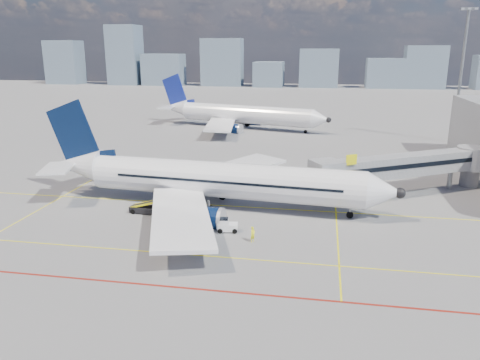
% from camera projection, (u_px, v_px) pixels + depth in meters
% --- Properties ---
extents(ground, '(420.00, 420.00, 0.00)m').
position_uv_depth(ground, '(199.00, 230.00, 48.25)').
color(ground, gray).
rests_on(ground, ground).
extents(apron_markings, '(90.00, 35.12, 0.01)m').
position_uv_depth(apron_markings, '(183.00, 245.00, 44.64)').
color(apron_markings, '#FAF10D').
rests_on(apron_markings, ground).
extents(jet_bridge, '(23.55, 15.78, 6.30)m').
position_uv_depth(jet_bridge, '(412.00, 165.00, 59.32)').
color(jet_bridge, '#9B9DA3').
rests_on(jet_bridge, ground).
extents(floodlight_mast_ne, '(3.20, 0.61, 25.45)m').
position_uv_depth(floodlight_mast_ne, '(461.00, 72.00, 90.32)').
color(floodlight_mast_ne, gray).
rests_on(floodlight_mast_ne, ground).
extents(distant_skyline, '(254.55, 15.85, 29.52)m').
position_uv_depth(distant_skyline, '(266.00, 65.00, 228.36)').
color(distant_skyline, slate).
rests_on(distant_skyline, ground).
extents(main_aircraft, '(43.06, 37.47, 12.58)m').
position_uv_depth(main_aircraft, '(209.00, 180.00, 54.83)').
color(main_aircraft, white).
rests_on(main_aircraft, ground).
extents(second_aircraft, '(42.42, 36.29, 12.64)m').
position_uv_depth(second_aircraft, '(239.00, 114.00, 109.30)').
color(second_aircraft, white).
rests_on(second_aircraft, ground).
extents(baggage_tug, '(2.18, 1.49, 1.42)m').
position_uv_depth(baggage_tug, '(227.00, 225.00, 47.64)').
color(baggage_tug, white).
rests_on(baggage_tug, ground).
extents(cargo_dolly, '(3.87, 1.85, 2.09)m').
position_uv_depth(cargo_dolly, '(185.00, 219.00, 48.16)').
color(cargo_dolly, black).
rests_on(cargo_dolly, ground).
extents(belt_loader, '(5.85, 1.90, 2.36)m').
position_uv_depth(belt_loader, '(149.00, 208.00, 52.94)').
color(belt_loader, black).
rests_on(belt_loader, ground).
extents(ramp_worker, '(0.63, 0.68, 1.56)m').
position_uv_depth(ramp_worker, '(253.00, 234.00, 45.08)').
color(ramp_worker, '#FEFF1A').
rests_on(ramp_worker, ground).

